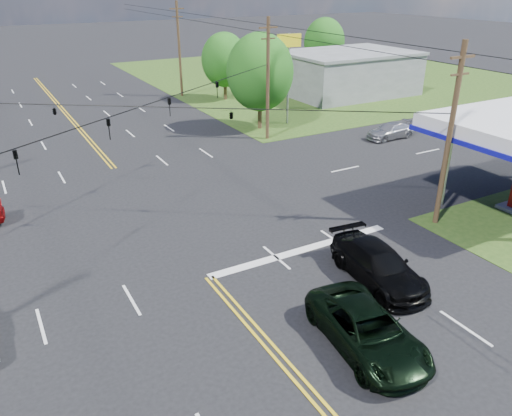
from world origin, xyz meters
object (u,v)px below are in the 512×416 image
pole_se (450,135)px  pole_right_far (179,48)px  tree_far_r (324,42)px  tree_right_a (260,72)px  pickup_dkgreen (367,330)px  tree_right_b (225,60)px  suv_black (378,265)px  retail_ne (347,74)px  pole_ne (268,78)px

pole_se → pole_right_far: (0.00, 37.00, 0.25)m
pole_se → tree_far_r: pole_se is taller
tree_right_a → pickup_dkgreen: (-11.00, -26.95, -4.11)m
tree_right_b → suv_black: (-10.18, -35.81, -3.43)m
retail_ne → pole_ne: size_ratio=1.47×
tree_far_r → pickup_dkgreen: 54.73m
tree_far_r → pickup_dkgreen: bearing=-124.6°
retail_ne → pole_ne: bearing=-147.1°
tree_right_b → pole_ne: bearing=-103.1°
pole_ne → tree_right_a: (1.00, 3.00, -0.05)m
pole_ne → pickup_dkgreen: bearing=-112.7°
tree_right_b → pickup_dkgreen: (-13.50, -38.95, -3.46)m
pole_ne → pole_right_far: size_ratio=0.95×
pole_ne → tree_right_b: size_ratio=1.34×
tree_right_b → suv_black: size_ratio=1.31×
tree_right_b → tree_far_r: (17.50, 6.00, 0.33)m
pickup_dkgreen → tree_far_r: bearing=63.0°
tree_right_b → tree_right_a: bearing=-101.8°
suv_black → pickup_dkgreen: bearing=-130.2°
pole_ne → pickup_dkgreen: (-10.00, -23.95, -4.16)m
pole_se → tree_right_a: (1.00, 21.00, -0.05)m
pole_right_far → retail_ne: bearing=-25.2°
pole_se → pickup_dkgreen: size_ratio=1.74×
retail_ne → pickup_dkgreen: bearing=-127.7°
pickup_dkgreen → suv_black: size_ratio=1.01×
pole_ne → tree_right_b: bearing=76.9°
pole_right_far → tree_right_b: pole_right_far is taller
tree_right_b → pickup_dkgreen: size_ratio=1.30×
pole_ne → pole_se: bearing=-90.0°
pole_se → retail_ne: bearing=59.6°
pole_se → tree_right_b: (3.50, 33.00, -0.70)m
tree_right_b → pickup_dkgreen: bearing=-109.1°
tree_far_r → pole_ne: bearing=-135.0°
retail_ne → suv_black: retail_ne is taller
retail_ne → suv_black: size_ratio=2.59×
retail_ne → pickup_dkgreen: retail_ne is taller
retail_ne → pole_se: pole_se is taller
pole_ne → tree_right_a: pole_ne is taller
pole_se → pole_ne: same height
tree_right_a → tree_right_b: size_ratio=1.15×
pole_right_far → pole_ne: bearing=-90.0°
retail_ne → tree_right_a: tree_right_a is taller
pickup_dkgreen → suv_black: 4.57m
pole_se → pole_right_far: pole_right_far is taller
pole_right_far → tree_right_b: 5.40m
pole_ne → tree_far_r: 29.70m
tree_far_r → retail_ne: bearing=-111.8°
tree_right_b → suv_black: bearing=-105.9°
retail_ne → pole_se: (-17.00, -29.00, 2.72)m
pole_ne → tree_far_r: (21.00, 21.00, -0.37)m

